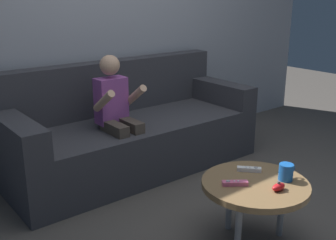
% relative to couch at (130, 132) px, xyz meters
% --- Properties ---
extents(ground_plane, '(9.95, 9.95, 0.00)m').
position_rel_couch_xyz_m(ground_plane, '(0.08, -1.22, -0.29)').
color(ground_plane, '#4C4742').
extents(wall_back, '(4.97, 0.05, 2.50)m').
position_rel_couch_xyz_m(wall_back, '(0.08, 0.39, 0.96)').
color(wall_back, '#999EA8').
rests_on(wall_back, ground).
extents(couch, '(2.04, 0.80, 0.85)m').
position_rel_couch_xyz_m(couch, '(0.00, 0.00, 0.00)').
color(couch, '#38383D').
rests_on(couch, ground).
extents(person_seated_on_couch, '(0.32, 0.39, 0.96)m').
position_rel_couch_xyz_m(person_seated_on_couch, '(-0.22, -0.18, 0.25)').
color(person_seated_on_couch, '#4C4238').
rests_on(person_seated_on_couch, ground).
extents(coffee_table, '(0.60, 0.60, 0.38)m').
position_rel_couch_xyz_m(coffee_table, '(-0.06, -1.35, 0.05)').
color(coffee_table, brown).
rests_on(coffee_table, ground).
extents(game_remote_pink_near_edge, '(0.13, 0.11, 0.03)m').
position_rel_couch_xyz_m(game_remote_pink_near_edge, '(-0.18, -1.31, 0.10)').
color(game_remote_pink_near_edge, pink).
rests_on(game_remote_pink_near_edge, coffee_table).
extents(nunchuk_red, '(0.09, 0.05, 0.05)m').
position_rel_couch_xyz_m(nunchuk_red, '(-0.04, -1.49, 0.11)').
color(nunchuk_red, red).
rests_on(nunchuk_red, coffee_table).
extents(game_remote_white_far_corner, '(0.12, 0.13, 0.03)m').
position_rel_couch_xyz_m(game_remote_white_far_corner, '(0.02, -1.23, 0.10)').
color(game_remote_white_far_corner, white).
rests_on(game_remote_white_far_corner, coffee_table).
extents(coffee_mug, '(0.12, 0.08, 0.09)m').
position_rel_couch_xyz_m(coffee_mug, '(0.09, -1.44, 0.14)').
color(coffee_mug, '#1959B2').
rests_on(coffee_mug, coffee_table).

